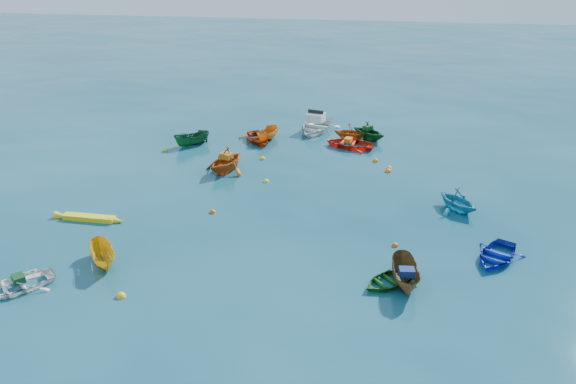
% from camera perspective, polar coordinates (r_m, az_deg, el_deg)
% --- Properties ---
extents(ground, '(160.00, 160.00, 0.00)m').
position_cam_1_polar(ground, '(25.82, -1.85, -5.30)').
color(ground, '#0A3B4B').
rests_on(ground, ground).
extents(dinghy_white_near, '(3.40, 3.44, 0.58)m').
position_cam_1_polar(dinghy_white_near, '(25.17, -25.75, -8.82)').
color(dinghy_white_near, white).
rests_on(dinghy_white_near, ground).
extents(sampan_brown_mid, '(1.32, 2.86, 1.07)m').
position_cam_1_polar(sampan_brown_mid, '(23.47, 11.78, -9.16)').
color(sampan_brown_mid, brown).
rests_on(sampan_brown_mid, ground).
extents(dinghy_blue_se, '(3.16, 3.52, 0.60)m').
position_cam_1_polar(dinghy_blue_se, '(26.26, 20.33, -6.41)').
color(dinghy_blue_se, '#0E1EAF').
rests_on(dinghy_blue_se, ground).
extents(dinghy_orange_w, '(3.48, 3.72, 1.58)m').
position_cam_1_polar(dinghy_orange_w, '(34.06, -6.27, 2.13)').
color(dinghy_orange_w, '#BC4E11').
rests_on(dinghy_orange_w, ground).
extents(sampan_yellow_mid, '(2.23, 2.61, 0.98)m').
position_cam_1_polar(sampan_yellow_mid, '(25.58, -18.13, -6.93)').
color(sampan_yellow_mid, gold).
rests_on(sampan_yellow_mid, ground).
extents(dinghy_green_e, '(2.95, 2.89, 0.50)m').
position_cam_1_polar(dinghy_green_e, '(23.37, 10.15, -9.17)').
color(dinghy_green_e, '#135117').
rests_on(dinghy_green_e, ground).
extents(dinghy_cyan_se, '(3.18, 3.22, 1.28)m').
position_cam_1_polar(dinghy_cyan_se, '(30.23, 16.76, -1.77)').
color(dinghy_cyan_se, teal).
rests_on(dinghy_cyan_se, ground).
extents(sampan_orange_n, '(1.58, 2.72, 0.99)m').
position_cam_1_polar(sampan_orange_n, '(39.24, -2.06, 5.28)').
color(sampan_orange_n, orange).
rests_on(sampan_orange_n, ground).
extents(dinghy_green_n, '(3.47, 3.39, 1.39)m').
position_cam_1_polar(dinghy_green_n, '(39.77, 8.13, 5.30)').
color(dinghy_green_n, '#104619').
rests_on(dinghy_green_n, ground).
extents(dinghy_red_ne, '(3.73, 2.98, 0.69)m').
position_cam_1_polar(dinghy_red_ne, '(38.14, 6.26, 4.57)').
color(dinghy_red_ne, red).
rests_on(dinghy_red_ne, ground).
extents(dinghy_red_far, '(3.51, 3.86, 0.66)m').
position_cam_1_polar(dinghy_red_far, '(39.01, -3.06, 5.14)').
color(dinghy_red_far, '#A0340D').
rests_on(dinghy_red_far, ground).
extents(dinghy_orange_far, '(2.56, 2.27, 1.24)m').
position_cam_1_polar(dinghy_orange_far, '(39.66, 6.38, 5.35)').
color(dinghy_orange_far, '#B95311').
rests_on(dinghy_orange_far, ground).
extents(sampan_green_far, '(2.55, 2.47, 1.00)m').
position_cam_1_polar(sampan_green_far, '(38.83, -9.67, 4.73)').
color(sampan_green_far, '#114C24').
rests_on(sampan_green_far, ground).
extents(kayak_yellow, '(3.37, 0.53, 0.33)m').
position_cam_1_polar(kayak_yellow, '(29.64, -19.51, -2.70)').
color(kayak_yellow, yellow).
rests_on(kayak_yellow, ground).
extents(motorboat_white, '(3.88, 4.76, 1.47)m').
position_cam_1_polar(motorboat_white, '(41.30, 2.80, 6.23)').
color(motorboat_white, silver).
rests_on(motorboat_white, ground).
extents(tarp_green_a, '(0.70, 0.70, 0.27)m').
position_cam_1_polar(tarp_green_a, '(24.97, -25.70, -7.93)').
color(tarp_green_a, '#0F3F1C').
rests_on(tarp_green_a, dinghy_white_near).
extents(tarp_blue_a, '(0.65, 0.51, 0.29)m').
position_cam_1_polar(tarp_blue_a, '(22.98, 11.97, -7.94)').
color(tarp_blue_a, navy).
rests_on(tarp_blue_a, sampan_brown_mid).
extents(tarp_orange_a, '(0.83, 0.73, 0.33)m').
position_cam_1_polar(tarp_orange_a, '(33.75, -6.29, 3.67)').
color(tarp_orange_a, '#C86E14').
rests_on(tarp_orange_a, dinghy_orange_w).
extents(tarp_green_b, '(0.73, 0.76, 0.29)m').
position_cam_1_polar(tarp_green_b, '(39.56, 8.09, 6.49)').
color(tarp_green_b, '#134D1B').
rests_on(tarp_green_b, dinghy_green_n).
extents(tarp_orange_b, '(0.55, 0.67, 0.29)m').
position_cam_1_polar(tarp_orange_b, '(38.00, 6.15, 5.29)').
color(tarp_orange_b, orange).
rests_on(tarp_orange_b, dinghy_red_ne).
extents(buoy_ye_a, '(0.39, 0.39, 0.39)m').
position_cam_1_polar(buoy_ye_a, '(23.21, -16.60, -10.15)').
color(buoy_ye_a, yellow).
rests_on(buoy_ye_a, ground).
extents(buoy_or_b, '(0.30, 0.30, 0.30)m').
position_cam_1_polar(buoy_or_b, '(26.11, 10.83, -5.40)').
color(buoy_or_b, '#E54E0C').
rests_on(buoy_or_b, ground).
extents(buoy_ye_b, '(0.32, 0.32, 0.32)m').
position_cam_1_polar(buoy_ye_b, '(38.15, -12.35, 4.15)').
color(buoy_ye_b, yellow).
rests_on(buoy_ye_b, ground).
extents(buoy_or_c, '(0.34, 0.34, 0.34)m').
position_cam_1_polar(buoy_or_c, '(28.95, -7.66, -2.08)').
color(buoy_or_c, '#DB580B').
rests_on(buoy_or_c, ground).
extents(buoy_ye_c, '(0.32, 0.32, 0.32)m').
position_cam_1_polar(buoy_ye_c, '(32.35, -2.23, 1.04)').
color(buoy_ye_c, yellow).
rests_on(buoy_ye_c, ground).
extents(buoy_or_d, '(0.37, 0.37, 0.37)m').
position_cam_1_polar(buoy_or_d, '(35.80, 8.87, 3.10)').
color(buoy_or_d, orange).
rests_on(buoy_or_d, ground).
extents(buoy_ye_d, '(0.36, 0.36, 0.36)m').
position_cam_1_polar(buoy_ye_d, '(35.76, -2.60, 3.35)').
color(buoy_ye_d, yellow).
rests_on(buoy_ye_d, ground).
extents(buoy_or_e, '(0.39, 0.39, 0.39)m').
position_cam_1_polar(buoy_or_e, '(34.28, 10.14, 2.04)').
color(buoy_or_e, orange).
rests_on(buoy_or_e, ground).
extents(buoy_ye_e, '(0.31, 0.31, 0.31)m').
position_cam_1_polar(buoy_ye_e, '(34.83, 10.23, 2.39)').
color(buoy_ye_e, yellow).
rests_on(buoy_ye_e, ground).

